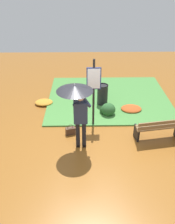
% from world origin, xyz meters
% --- Properties ---
extents(ground_plane, '(18.00, 18.00, 0.00)m').
position_xyz_m(ground_plane, '(0.00, 0.00, 0.00)').
color(ground_plane, brown).
extents(grass_verge, '(4.80, 4.00, 0.05)m').
position_xyz_m(grass_verge, '(-0.87, -2.86, 0.03)').
color(grass_verge, '#47843D').
rests_on(grass_verge, ground_plane).
extents(person_with_umbrella, '(0.96, 0.96, 2.04)m').
position_xyz_m(person_with_umbrella, '(0.30, 0.16, 1.55)').
color(person_with_umbrella, black).
rests_on(person_with_umbrella, ground_plane).
extents(info_sign_post, '(0.44, 0.07, 2.30)m').
position_xyz_m(info_sign_post, '(-0.18, -0.95, 1.44)').
color(info_sign_post, black).
rests_on(info_sign_post, ground_plane).
extents(handbag, '(0.33, 0.22, 0.37)m').
position_xyz_m(handbag, '(0.56, -0.45, 0.13)').
color(handbag, '#4C3323').
rests_on(handbag, ground_plane).
extents(park_bench, '(1.40, 0.58, 0.75)m').
position_xyz_m(park_bench, '(-2.12, -0.14, 0.40)').
color(park_bench, black).
rests_on(park_bench, ground_plane).
extents(trash_bin, '(0.42, 0.42, 0.83)m').
position_xyz_m(trash_bin, '(-0.58, -2.35, 0.42)').
color(trash_bin, black).
rests_on(trash_bin, ground_plane).
extents(shrub_cluster, '(0.56, 0.51, 0.46)m').
position_xyz_m(shrub_cluster, '(-0.71, -1.60, 0.21)').
color(shrub_cluster, '#285628').
rests_on(shrub_cluster, ground_plane).
extents(leaf_pile_near_person, '(0.76, 0.61, 0.17)m').
position_xyz_m(leaf_pile_near_person, '(-1.63, -1.87, 0.08)').
color(leaf_pile_near_person, '#B74C1E').
rests_on(leaf_pile_near_person, ground_plane).
extents(leaf_pile_by_bench, '(0.68, 0.55, 0.15)m').
position_xyz_m(leaf_pile_by_bench, '(1.68, -2.42, 0.08)').
color(leaf_pile_by_bench, '#C68428').
rests_on(leaf_pile_by_bench, ground_plane).
extents(leaf_pile_far_path, '(0.54, 0.43, 0.12)m').
position_xyz_m(leaf_pile_far_path, '(0.25, -1.80, 0.06)').
color(leaf_pile_far_path, gold).
rests_on(leaf_pile_far_path, ground_plane).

